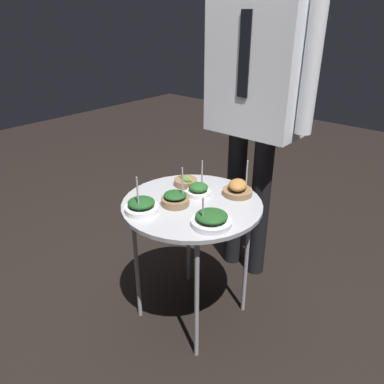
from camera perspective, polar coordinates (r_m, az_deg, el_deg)
name	(u,v)px	position (r m, az deg, el deg)	size (l,w,h in m)	color
ground_plane	(192,312)	(2.02, 0.00, -17.78)	(8.00, 8.00, 0.00)	black
serving_cart	(192,212)	(1.67, 0.00, -3.05)	(0.62, 0.62, 0.63)	#939399
bowl_spinach_back_left	(175,199)	(1.61, -2.56, -1.05)	(0.12, 0.12, 0.18)	brown
bowl_spinach_mid_right	(199,190)	(1.70, 1.00, 0.36)	(0.11, 0.11, 0.16)	silver
bowl_spinach_far_rim	(211,220)	(1.46, 2.98, -4.21)	(0.16, 0.16, 0.13)	silver
bowl_spinach_mid_left	(141,206)	(1.57, -7.71, -2.10)	(0.14, 0.14, 0.17)	white
bowl_roast_back_right	(238,189)	(1.71, 6.98, 0.52)	(0.14, 0.14, 0.17)	brown
bowl_asparagus_front_left	(186,182)	(1.80, -0.98, 1.54)	(0.11, 0.11, 0.04)	brown
waiter_figure	(256,86)	(1.92, 9.67, 15.57)	(0.62, 0.23, 1.67)	black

